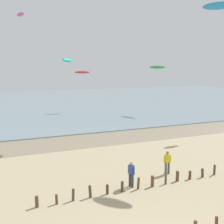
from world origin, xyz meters
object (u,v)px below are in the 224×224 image
object	(u,v)px
kite_aloft_9	(21,14)
kite_aloft_4	(82,72)
kite_aloft_3	(157,67)
kite_aloft_6	(67,60)
person_left_flank	(167,162)
person_nearest_camera	(131,173)
kite_aloft_0	(219,6)

from	to	relation	value
kite_aloft_9	kite_aloft_4	bearing A→B (deg)	-87.19
kite_aloft_3	kite_aloft_6	bearing A→B (deg)	110.49
person_left_flank	kite_aloft_4	world-z (taller)	kite_aloft_4
kite_aloft_6	kite_aloft_9	size ratio (longest dim) A/B	0.72
person_nearest_camera	person_left_flank	bearing A→B (deg)	16.74
kite_aloft_0	kite_aloft_4	bearing A→B (deg)	144.50
person_nearest_camera	person_left_flank	distance (m)	3.65
person_nearest_camera	kite_aloft_0	distance (m)	14.48
kite_aloft_0	person_left_flank	bearing A→B (deg)	-115.67
person_left_flank	kite_aloft_0	size ratio (longest dim) A/B	0.67
kite_aloft_0	kite_aloft_3	size ratio (longest dim) A/B	0.74
person_nearest_camera	kite_aloft_3	xyz separation A→B (m)	(18.50, 26.27, 6.94)
person_nearest_camera	kite_aloft_4	xyz separation A→B (m)	(7.74, 33.79, 6.07)
person_left_flank	kite_aloft_6	world-z (taller)	kite_aloft_6
person_nearest_camera	kite_aloft_3	size ratio (longest dim) A/B	0.50
kite_aloft_0	kite_aloft_4	xyz separation A→B (m)	(-0.82, 31.73, -5.43)
person_nearest_camera	kite_aloft_9	bearing A→B (deg)	94.29
person_nearest_camera	kite_aloft_3	distance (m)	32.87
kite_aloft_0	kite_aloft_3	bearing A→B (deg)	120.70
kite_aloft_3	kite_aloft_6	world-z (taller)	kite_aloft_6
kite_aloft_0	person_nearest_camera	bearing A→B (deg)	-113.42
kite_aloft_0	kite_aloft_9	distance (m)	32.94
person_left_flank	kite_aloft_4	bearing A→B (deg)	82.62
kite_aloft_3	kite_aloft_6	size ratio (longest dim) A/B	1.51
kite_aloft_6	person_left_flank	bearing A→B (deg)	54.50
kite_aloft_4	kite_aloft_9	xyz separation A→B (m)	(-10.21, -0.90, 8.98)
person_nearest_camera	kite_aloft_6	size ratio (longest dim) A/B	0.75
kite_aloft_0	kite_aloft_6	bearing A→B (deg)	-175.23
person_nearest_camera	kite_aloft_4	size ratio (longest dim) A/B	0.62
kite_aloft_3	kite_aloft_4	distance (m)	13.15
person_left_flank	kite_aloft_9	xyz separation A→B (m)	(-5.97, 31.84, 15.05)
kite_aloft_0	kite_aloft_9	world-z (taller)	kite_aloft_9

